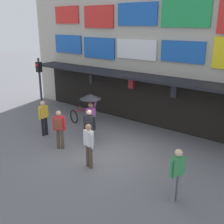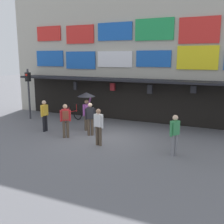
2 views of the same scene
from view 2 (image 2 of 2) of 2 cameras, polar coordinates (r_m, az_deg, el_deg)
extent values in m
plane|color=slate|center=(13.42, -1.54, -5.42)|extent=(80.00, 80.00, 0.00)
cube|color=#B2AD9E|center=(17.09, 5.33, 11.77)|extent=(18.00, 1.20, 8.00)
cube|color=black|center=(15.92, 3.67, 6.78)|extent=(15.30, 1.40, 0.12)
cube|color=red|center=(19.53, -13.26, 15.86)|extent=(1.92, 0.08, 0.96)
cube|color=red|center=(18.14, -6.83, 16.01)|extent=(2.03, 0.08, 1.15)
cube|color=blue|center=(17.01, 0.58, 16.69)|extent=(2.25, 0.08, 1.06)
cube|color=green|center=(16.17, 8.93, 16.91)|extent=(2.26, 0.08, 1.22)
cube|color=red|center=(15.67, 17.96, 16.18)|extent=(2.12, 0.08, 1.38)
cube|color=blue|center=(19.47, -13.03, 10.98)|extent=(2.20, 0.08, 1.06)
cube|color=blue|center=(18.08, -6.70, 10.84)|extent=(2.19, 0.08, 1.12)
cube|color=white|center=(16.94, 0.57, 11.13)|extent=(2.32, 0.08, 0.97)
cube|color=blue|center=(16.10, 8.75, 11.09)|extent=(2.08, 0.08, 0.94)
cube|color=yellow|center=(15.60, 17.63, 10.91)|extent=(2.19, 0.08, 1.28)
cylinder|color=black|center=(17.67, -7.80, 6.65)|extent=(0.02, 0.02, 0.19)
cube|color=#232328|center=(17.70, -7.77, 5.53)|extent=(0.20, 0.12, 0.50)
cylinder|color=black|center=(16.61, 0.15, 6.46)|extent=(0.02, 0.02, 0.19)
cube|color=maroon|center=(16.65, 0.15, 5.35)|extent=(0.29, 0.18, 0.45)
cylinder|color=black|center=(15.63, 8.08, 6.06)|extent=(0.02, 0.02, 0.17)
cube|color=#232328|center=(15.67, 8.04, 4.82)|extent=(0.28, 0.17, 0.51)
cylinder|color=black|center=(15.08, 16.94, 5.57)|extent=(0.02, 0.02, 0.13)
cube|color=#232328|center=(15.11, 16.89, 4.60)|extent=(0.30, 0.18, 0.39)
cube|color=black|center=(16.72, 4.45, 2.33)|extent=(15.30, 0.04, 2.50)
cylinder|color=#38383D|center=(17.96, -17.19, 3.61)|extent=(0.12, 0.12, 3.20)
cube|color=black|center=(17.85, -17.40, 7.11)|extent=(0.29, 0.25, 0.56)
sphere|color=red|center=(17.74, -17.69, 7.49)|extent=(0.15, 0.15, 0.15)
sphere|color=black|center=(17.76, -17.64, 6.66)|extent=(0.15, 0.15, 0.15)
torus|color=black|center=(17.24, -7.30, -0.46)|extent=(0.71, 0.22, 0.72)
torus|color=black|center=(16.50, -10.01, -1.08)|extent=(0.71, 0.22, 0.72)
cylinder|color=#B21E1E|center=(16.82, -8.65, 0.07)|extent=(0.28, 0.97, 0.05)
cylinder|color=#B21E1E|center=(16.67, -9.08, 0.55)|extent=(0.04, 0.04, 0.35)
cube|color=black|center=(16.64, -9.10, 1.20)|extent=(0.14, 0.22, 0.06)
cylinder|color=#B21E1E|center=(17.10, -7.53, 0.87)|extent=(0.04, 0.04, 0.50)
cylinder|color=black|center=(17.06, -7.56, 1.70)|extent=(0.44, 0.14, 0.04)
cylinder|color=gray|center=(11.15, 12.71, -6.91)|extent=(0.14, 0.14, 0.88)
cylinder|color=gray|center=(11.28, 13.30, -6.71)|extent=(0.14, 0.14, 0.88)
cube|color=#388E51|center=(11.01, 13.17, -3.25)|extent=(0.36, 0.42, 0.56)
sphere|color=beige|center=(10.92, 13.27, -1.17)|extent=(0.22, 0.22, 0.22)
cylinder|color=#388E51|center=(10.86, 12.42, -3.69)|extent=(0.09, 0.09, 0.56)
cylinder|color=#388E51|center=(11.19, 13.88, -3.31)|extent=(0.09, 0.09, 0.56)
cylinder|color=black|center=(14.80, -14.23, -2.40)|extent=(0.14, 0.14, 0.88)
cylinder|color=black|center=(14.93, -13.78, -2.26)|extent=(0.14, 0.14, 0.88)
cube|color=gold|center=(14.71, -14.14, 0.39)|extent=(0.24, 0.37, 0.56)
sphere|color=beige|center=(14.64, -14.22, 1.97)|extent=(0.22, 0.22, 0.22)
cylinder|color=gold|center=(14.56, -14.70, 0.05)|extent=(0.09, 0.09, 0.56)
cylinder|color=gold|center=(14.89, -13.58, 0.35)|extent=(0.09, 0.09, 0.56)
cylinder|color=brown|center=(13.71, -4.23, -3.17)|extent=(0.14, 0.14, 0.88)
cylinder|color=brown|center=(13.71, -4.98, -3.18)|extent=(0.14, 0.14, 0.88)
cube|color=#232328|center=(13.55, -4.65, -0.23)|extent=(0.42, 0.36, 0.56)
sphere|color=beige|center=(13.47, -4.68, 1.48)|extent=(0.22, 0.22, 0.22)
cylinder|color=#232328|center=(13.55, -3.72, -0.43)|extent=(0.09, 0.09, 0.56)
cylinder|color=#232328|center=(13.57, -5.58, -0.45)|extent=(0.09, 0.09, 0.56)
cylinder|color=brown|center=(13.47, -10.13, -3.59)|extent=(0.14, 0.14, 0.88)
cylinder|color=brown|center=(13.48, -9.37, -3.55)|extent=(0.14, 0.14, 0.88)
cube|color=red|center=(13.31, -9.86, -0.58)|extent=(0.42, 0.39, 0.56)
sphere|color=tan|center=(13.23, -9.92, 1.16)|extent=(0.22, 0.22, 0.22)
cylinder|color=red|center=(13.32, -10.79, -0.83)|extent=(0.09, 0.09, 0.56)
cylinder|color=red|center=(13.33, -8.90, -0.75)|extent=(0.09, 0.09, 0.56)
cube|color=brown|center=(13.15, -9.83, -0.63)|extent=(0.32, 0.30, 0.40)
cylinder|color=brown|center=(12.21, -3.18, -5.01)|extent=(0.14, 0.14, 0.88)
cylinder|color=brown|center=(12.10, -2.52, -5.15)|extent=(0.14, 0.14, 0.88)
cube|color=white|center=(11.97, -2.88, -1.77)|extent=(0.40, 0.29, 0.56)
sphere|color=#A87A5B|center=(11.88, -2.90, 0.15)|extent=(0.22, 0.22, 0.22)
cylinder|color=white|center=(12.12, -3.69, -1.86)|extent=(0.09, 0.09, 0.56)
cylinder|color=white|center=(11.85, -2.06, -2.16)|extent=(0.09, 0.09, 0.56)
cylinder|color=brown|center=(14.64, -5.60, -2.24)|extent=(0.14, 0.14, 0.88)
cylinder|color=brown|center=(14.76, -5.09, -2.12)|extent=(0.14, 0.14, 0.88)
cube|color=#9E4CA8|center=(14.55, -5.40, 0.57)|extent=(0.31, 0.41, 0.56)
sphere|color=#A87A5B|center=(14.48, -5.43, 2.17)|extent=(0.22, 0.22, 0.22)
cylinder|color=#9E4CA8|center=(14.41, -6.03, 0.25)|extent=(0.09, 0.09, 0.56)
cylinder|color=#9E4CA8|center=(14.63, -4.80, 2.23)|extent=(0.23, 0.09, 0.48)
cylinder|color=#4C3823|center=(14.61, -4.81, 2.64)|extent=(0.02, 0.02, 0.55)
cone|color=black|center=(14.42, -5.46, 3.73)|extent=(0.96, 0.96, 0.22)
camera|label=1|loc=(4.10, 39.52, 25.24)|focal=43.90mm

